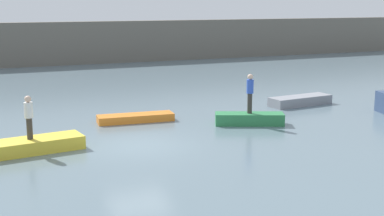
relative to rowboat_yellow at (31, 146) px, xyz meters
The scene contains 8 objects.
ground_plane 4.08m from the rowboat_yellow, 11.03° to the right, with size 120.00×120.00×0.00m, color slate.
embankment_wall 28.67m from the rowboat_yellow, 81.97° to the left, with size 80.00×1.20×3.86m, color #666056.
rowboat_yellow is the anchor object (origin of this frame).
rowboat_orange 6.28m from the rowboat_yellow, 33.61° to the left, with size 3.61×0.97×0.36m, color orange.
rowboat_green 9.94m from the rowboat_yellow, ahead, with size 3.16×0.91×0.54m, color #2D7F47.
rowboat_grey 15.32m from the rowboat_yellow, 14.52° to the left, with size 3.68×1.12×0.50m, color gray.
person_blue_shirt 10.02m from the rowboat_yellow, ahead, with size 0.32×0.32×1.83m.
person_white_shirt 1.19m from the rowboat_yellow, 165.96° to the left, with size 0.32×0.32×1.67m.
Camera 1 is at (-6.03, -19.44, 5.60)m, focal length 49.58 mm.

